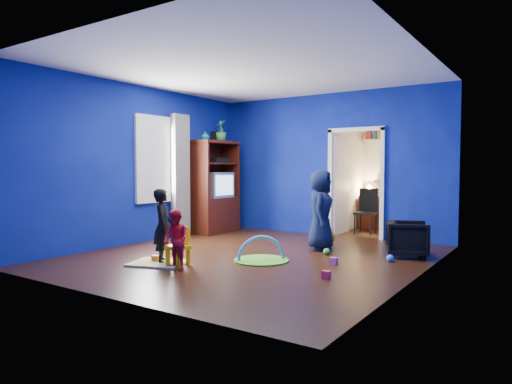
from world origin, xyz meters
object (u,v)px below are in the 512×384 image
Objects in this scene: child_black at (163,226)px; study_desk at (380,213)px; child_navy at (321,210)px; tv_armoire at (215,187)px; play_mat at (261,260)px; hopper_ball at (324,237)px; folding_chair at (365,212)px; kid_chair at (178,248)px; toddler_red at (176,240)px; vase at (205,136)px; crt_tv at (216,185)px; armchair at (407,239)px.

study_desk is at bearing -56.83° from child_black.
tv_armoire is (-2.85, 0.69, 0.31)m from child_navy.
child_navy is 1.52m from play_mat.
hopper_ball is 0.41× the size of folding_chair.
kid_chair is 0.61× the size of play_mat.
child_navy is 3.61× the size of hopper_ball.
play_mat is (1.11, 0.91, -0.53)m from child_black.
child_black is at bearing 163.13° from toddler_red.
folding_chair is (-0.03, 2.19, -0.21)m from child_navy.
vase reaches higher than toddler_red.
toddler_red is 2.19× the size of hopper_ball.
crt_tv is 3.49m from kid_chair.
toddler_red reaches higher than armchair.
vase is 0.20× the size of folding_chair.
child_black is at bearing -104.67° from study_desk.
kid_chair is 0.57× the size of study_desk.
play_mat is 4.51m from study_desk.
play_mat is at bearing -100.02° from hopper_ball.
folding_chair reaches higher than study_desk.
child_navy is (-1.39, -0.20, 0.39)m from armchair.
vase is 1.11m from tv_armoire.
toddler_red is (-0.97, -2.47, -0.27)m from child_navy.
study_desk is at bearing 94.09° from kid_chair.
child_black is 2.90× the size of hopper_ball.
study_desk is 0.96× the size of folding_chair.
toddler_red reaches higher than hopper_ball.
hopper_ball is at bearing -90.42° from study_desk.
vase is 3.67m from play_mat.
kid_chair is (-2.51, -2.47, -0.03)m from armchair.
folding_chair is (2.82, 1.51, -0.52)m from tv_armoire.
armchair is at bearing -1.86° from hopper_ball.
kid_chair is 5.53m from study_desk.
hopper_ball is (1.39, 2.49, -0.35)m from child_black.
play_mat is (2.52, -2.02, -0.97)m from tv_armoire.
vase reaches higher than play_mat.
crt_tv reaches higher than toddler_red.
armchair is 0.70× the size of study_desk.
play_mat is at bearing -93.83° from study_desk.
armchair is at bearing -6.61° from crt_tv.
folding_chair is at bearing 87.33° from toddler_red.
study_desk is at bearing 44.48° from vase.
kid_chair is 4.60m from folding_chair.
vase is at bearing 66.71° from armchair.
child_black is (-2.83, -2.45, 0.26)m from armchair.
hopper_ball is 1.61m from play_mat.
child_navy is at bearing -13.80° from crt_tv.
crt_tv is 3.77m from study_desk.
child_black is 0.55× the size of tv_armoire.
armchair is 0.75× the size of play_mat.
armchair is 0.31× the size of tv_armoire.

